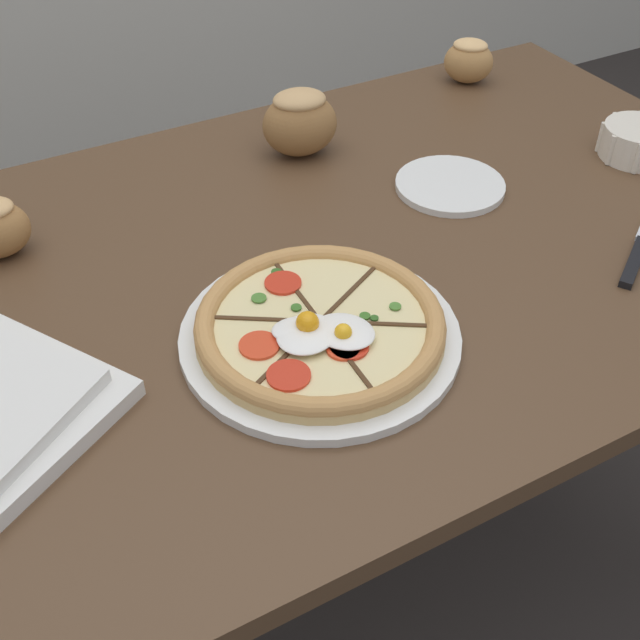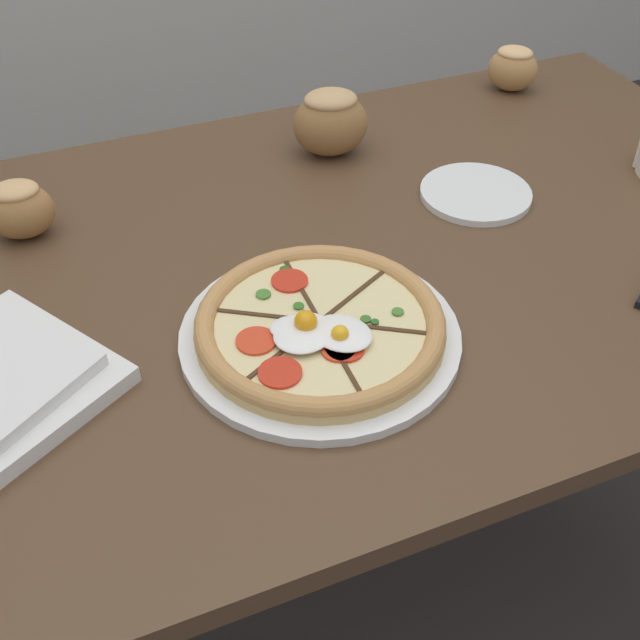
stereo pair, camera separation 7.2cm
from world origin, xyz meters
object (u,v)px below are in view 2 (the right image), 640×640
Objects in this scene: bread_piece_far at (513,68)px; side_saucer at (476,193)px; dining_table at (344,315)px; bread_piece_near at (330,121)px; pizza at (320,328)px; bread_piece_mid at (19,209)px.

bread_piece_far is 0.68× the size of side_saucer.
dining_table is at bearing -167.28° from side_saucer.
side_saucer is at bearing 12.72° from dining_table.
bread_piece_near reaches higher than side_saucer.
bread_piece_far is (0.56, 0.47, 0.02)m from pizza.
side_saucer is at bearing -13.67° from bread_piece_mid.
pizza is at bearing -114.69° from bread_piece_near.
pizza is at bearing -148.56° from side_saucer.
bread_piece_far is at bearing 12.72° from bread_piece_near.
side_saucer is (0.14, -0.19, -0.05)m from bread_piece_near.
bread_piece_mid reaches higher than side_saucer.
bread_piece_far is (0.38, 0.08, -0.01)m from bread_piece_near.
bread_piece_mid is at bearing 166.33° from side_saucer.
dining_table is 10.42× the size of bread_piece_near.
bread_piece_far is (0.46, 0.33, 0.15)m from dining_table.
bread_piece_mid is at bearing 129.27° from pizza.
bread_piece_mid is 0.62m from side_saucer.
side_saucer is at bearing 31.44° from pizza.
pizza is 2.98× the size of bread_piece_far.
pizza is 2.43× the size of bread_piece_near.
bread_piece_near is at bearing 126.19° from side_saucer.
side_saucer is (0.22, 0.05, 0.11)m from dining_table.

